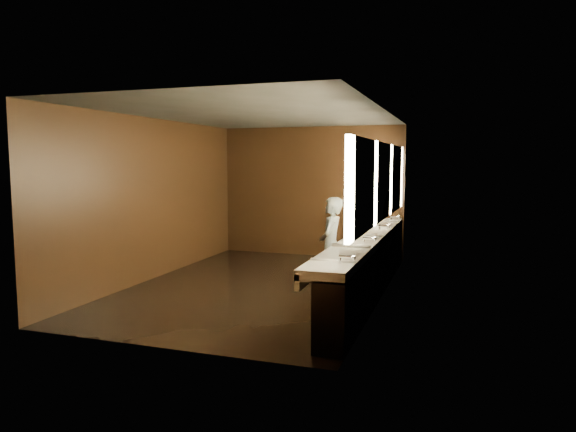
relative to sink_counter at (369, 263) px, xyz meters
The scene contains 10 objects.
floor 1.86m from the sink_counter, behind, with size 6.00×6.00×0.00m, color black.
ceiling 2.92m from the sink_counter, behind, with size 4.00×6.00×0.02m, color #2D2D2B.
wall_back 3.61m from the sink_counter, 120.87° to the left, with size 4.00×0.02×2.80m, color black.
wall_front 3.61m from the sink_counter, 120.87° to the right, with size 4.00×0.02×2.80m, color black.
wall_left 3.90m from the sink_counter, behind, with size 0.02×6.00×2.80m, color black.
wall_right 0.93m from the sink_counter, ahead, with size 0.02×6.00×2.80m, color black.
sink_counter is the anchor object (origin of this frame).
mirror_band 1.27m from the sink_counter, ahead, with size 0.06×5.03×1.15m.
person 0.65m from the sink_counter, behind, with size 0.55×0.36×1.50m, color #87A2C9.
trash_bin 0.88m from the sink_counter, 104.68° to the right, with size 0.39×0.39×0.60m, color black.
Camera 1 is at (3.08, -7.74, 2.04)m, focal length 32.00 mm.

